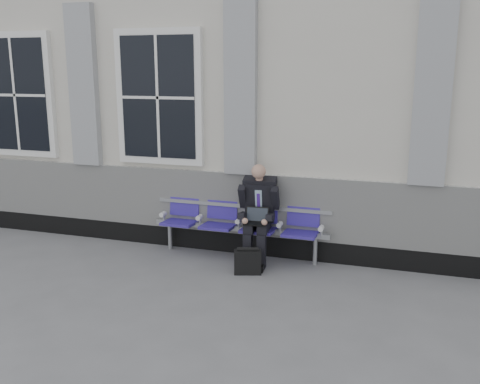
% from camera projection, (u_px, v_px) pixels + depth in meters
% --- Properties ---
extents(ground, '(70.00, 70.00, 0.00)m').
position_uv_depth(ground, '(92.00, 276.00, 7.03)').
color(ground, slate).
rests_on(ground, ground).
extents(station_building, '(14.40, 4.40, 4.49)m').
position_uv_depth(station_building, '(190.00, 93.00, 9.76)').
color(station_building, beige).
rests_on(station_building, ground).
extents(bench, '(2.60, 0.47, 0.91)m').
position_uv_depth(bench, '(240.00, 219.00, 7.66)').
color(bench, '#9EA0A3').
rests_on(bench, ground).
extents(businessman, '(0.57, 0.77, 1.39)m').
position_uv_depth(businessman, '(258.00, 210.00, 7.40)').
color(businessman, black).
rests_on(businessman, ground).
extents(briefcase, '(0.39, 0.25, 0.37)m').
position_uv_depth(briefcase, '(248.00, 261.00, 7.07)').
color(briefcase, black).
rests_on(briefcase, ground).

